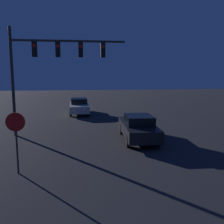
{
  "coord_description": "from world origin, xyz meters",
  "views": [
    {
      "loc": [
        -2.0,
        2.11,
        3.81
      ],
      "look_at": [
        0.0,
        16.84,
        1.5
      ],
      "focal_mm": 40.0,
      "sensor_mm": 36.0,
      "label": 1
    }
  ],
  "objects_px": {
    "traffic_signal_mast": "(49,60)",
    "stop_sign": "(16,131)",
    "car_near": "(138,127)",
    "car_far": "(79,106)"
  },
  "relations": [
    {
      "from": "traffic_signal_mast",
      "to": "car_far",
      "type": "bearing_deg",
      "value": 77.72
    },
    {
      "from": "car_far",
      "to": "traffic_signal_mast",
      "type": "xyz_separation_m",
      "value": [
        -1.75,
        -8.02,
        3.88
      ]
    },
    {
      "from": "car_near",
      "to": "stop_sign",
      "type": "xyz_separation_m",
      "value": [
        -5.72,
        -4.21,
        0.92
      ]
    },
    {
      "from": "car_far",
      "to": "stop_sign",
      "type": "bearing_deg",
      "value": 79.17
    },
    {
      "from": "car_near",
      "to": "traffic_signal_mast",
      "type": "bearing_deg",
      "value": 161.31
    },
    {
      "from": "car_far",
      "to": "traffic_signal_mast",
      "type": "distance_m",
      "value": 9.08
    },
    {
      "from": "car_near",
      "to": "stop_sign",
      "type": "height_order",
      "value": "stop_sign"
    },
    {
      "from": "car_far",
      "to": "traffic_signal_mast",
      "type": "relative_size",
      "value": 0.68
    },
    {
      "from": "car_near",
      "to": "car_far",
      "type": "distance_m",
      "value": 10.55
    },
    {
      "from": "traffic_signal_mast",
      "to": "stop_sign",
      "type": "xyz_separation_m",
      "value": [
        -0.65,
        -6.2,
        -2.96
      ]
    }
  ]
}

